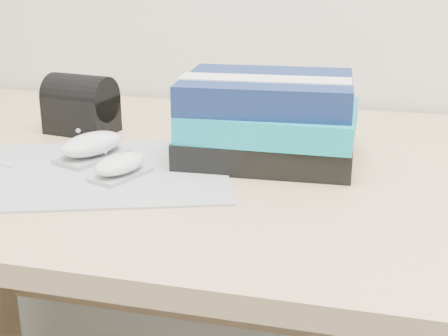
% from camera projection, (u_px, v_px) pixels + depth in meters
% --- Properties ---
extents(desk, '(1.60, 0.80, 0.73)m').
position_uv_depth(desk, '(279.00, 278.00, 1.11)').
color(desk, tan).
rests_on(desk, ground).
extents(mousepad, '(0.47, 0.41, 0.00)m').
position_uv_depth(mousepad, '(98.00, 171.00, 0.94)').
color(mousepad, gray).
rests_on(mousepad, desk).
extents(mouse_rear, '(0.10, 0.13, 0.05)m').
position_uv_depth(mouse_rear, '(92.00, 146.00, 0.98)').
color(mouse_rear, '#AAAAAD').
rests_on(mouse_rear, mousepad).
extents(mouse_front, '(0.08, 0.10, 0.04)m').
position_uv_depth(mouse_front, '(120.00, 166.00, 0.91)').
color(mouse_front, '#AAAAAD').
rests_on(mouse_front, mousepad).
extents(book_stack, '(0.28, 0.23, 0.13)m').
position_uv_depth(book_stack, '(269.00, 119.00, 0.99)').
color(book_stack, black).
rests_on(book_stack, desk).
extents(pouch, '(0.13, 0.10, 0.11)m').
position_uv_depth(pouch, '(81.00, 105.00, 1.13)').
color(pouch, black).
rests_on(pouch, desk).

